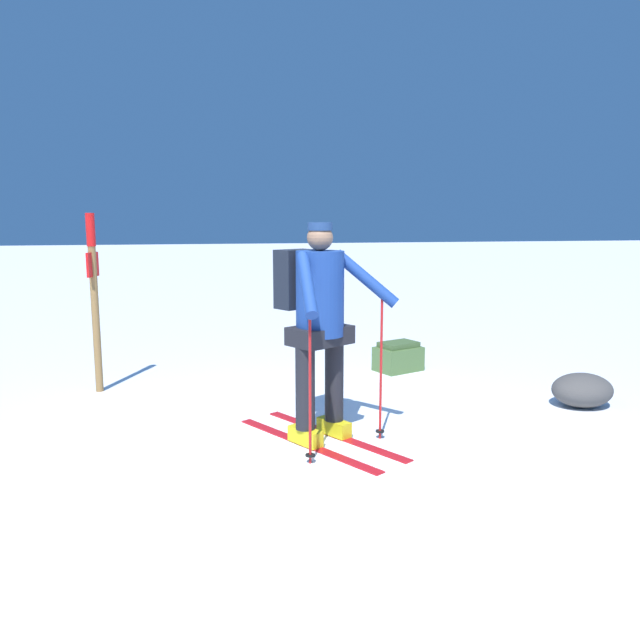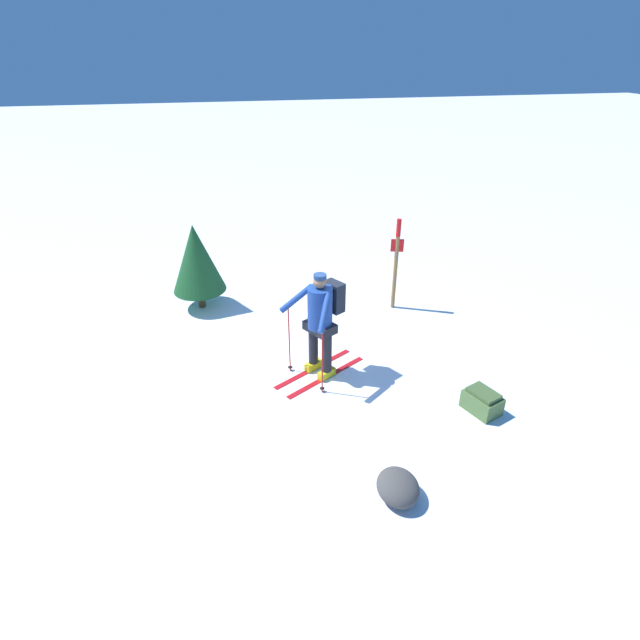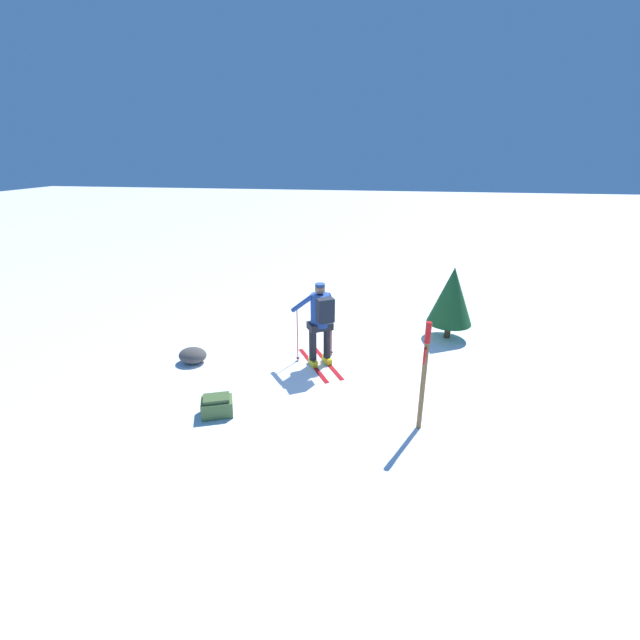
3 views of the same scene
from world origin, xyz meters
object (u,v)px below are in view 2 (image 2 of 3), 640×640
trail_marker (396,257)px  pine_tree (196,258)px  skier (321,317)px  dropped_backpack (482,402)px  rock_boulder (398,487)px

trail_marker → pine_tree: size_ratio=1.07×
skier → dropped_backpack: skier is taller
dropped_backpack → rock_boulder: 2.08m
dropped_backpack → skier: bearing=55.7°
dropped_backpack → rock_boulder: bearing=125.8°
rock_boulder → pine_tree: bearing=22.4°
trail_marker → dropped_backpack: bearing=-176.8°
dropped_backpack → pine_tree: size_ratio=0.35×
rock_boulder → pine_tree: size_ratio=0.34×
skier → dropped_backpack: (-1.38, -2.02, -0.84)m
dropped_backpack → rock_boulder: dropped_backpack is taller
trail_marker → rock_boulder: (-4.47, 1.50, -0.90)m
skier → trail_marker: bearing=-44.4°
rock_boulder → trail_marker: bearing=-18.5°
dropped_backpack → pine_tree: (4.06, 3.86, 0.86)m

